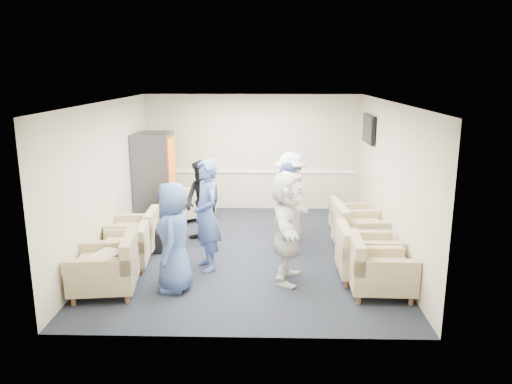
{
  "coord_description": "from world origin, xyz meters",
  "views": [
    {
      "loc": [
        0.38,
        -8.57,
        3.21
      ],
      "look_at": [
        0.15,
        0.2,
        1.08
      ],
      "focal_mm": 35.0,
      "sensor_mm": 36.0,
      "label": 1
    }
  ],
  "objects_px": {
    "person_front_right": "(288,227)",
    "person_back_left": "(203,203)",
    "armchair_left_mid": "(128,250)",
    "person_front_left": "(174,237)",
    "person_mid_left": "(207,215)",
    "vending_machine": "(155,177)",
    "armchair_left_far": "(136,234)",
    "person_back_right": "(290,196)",
    "armchair_right_far": "(349,220)",
    "armchair_corner": "(192,204)",
    "armchair_right_midfar": "(357,232)",
    "person_mid_right": "(286,208)",
    "armchair_right_near": "(377,270)",
    "armchair_right_midnear": "(363,257)",
    "armchair_left_near": "(108,269)"
  },
  "relations": [
    {
      "from": "person_mid_right",
      "to": "person_front_right",
      "type": "xyz_separation_m",
      "value": [
        -0.01,
        -1.31,
        0.06
      ]
    },
    {
      "from": "vending_machine",
      "to": "person_back_left",
      "type": "bearing_deg",
      "value": -49.91
    },
    {
      "from": "armchair_corner",
      "to": "vending_machine",
      "type": "relative_size",
      "value": 0.61
    },
    {
      "from": "armchair_left_near",
      "to": "person_mid_right",
      "type": "xyz_separation_m",
      "value": [
        2.67,
        1.81,
        0.46
      ]
    },
    {
      "from": "armchair_right_midnear",
      "to": "vending_machine",
      "type": "relative_size",
      "value": 0.47
    },
    {
      "from": "armchair_right_far",
      "to": "armchair_corner",
      "type": "bearing_deg",
      "value": 65.99
    },
    {
      "from": "armchair_left_far",
      "to": "armchair_right_far",
      "type": "relative_size",
      "value": 1.02
    },
    {
      "from": "armchair_right_midfar",
      "to": "person_back_left",
      "type": "xyz_separation_m",
      "value": [
        -2.86,
        0.38,
        0.43
      ]
    },
    {
      "from": "armchair_corner",
      "to": "vending_machine",
      "type": "height_order",
      "value": "vending_machine"
    },
    {
      "from": "armchair_left_mid",
      "to": "person_back_left",
      "type": "height_order",
      "value": "person_back_left"
    },
    {
      "from": "vending_machine",
      "to": "person_front_left",
      "type": "height_order",
      "value": "vending_machine"
    },
    {
      "from": "armchair_right_midnear",
      "to": "person_mid_left",
      "type": "xyz_separation_m",
      "value": [
        -2.51,
        0.33,
        0.56
      ]
    },
    {
      "from": "person_mid_right",
      "to": "person_front_right",
      "type": "height_order",
      "value": "person_front_right"
    },
    {
      "from": "armchair_corner",
      "to": "person_mid_left",
      "type": "height_order",
      "value": "person_mid_left"
    },
    {
      "from": "armchair_left_near",
      "to": "person_front_left",
      "type": "xyz_separation_m",
      "value": [
        0.96,
        0.15,
        0.46
      ]
    },
    {
      "from": "armchair_left_near",
      "to": "armchair_left_mid",
      "type": "distance_m",
      "value": 0.99
    },
    {
      "from": "armchair_right_midfar",
      "to": "armchair_corner",
      "type": "height_order",
      "value": "armchair_right_midfar"
    },
    {
      "from": "armchair_right_near",
      "to": "person_mid_right",
      "type": "xyz_separation_m",
      "value": [
        -1.29,
        1.72,
        0.47
      ]
    },
    {
      "from": "armchair_right_midfar",
      "to": "armchair_right_far",
      "type": "xyz_separation_m",
      "value": [
        0.01,
        0.98,
        -0.06
      ]
    },
    {
      "from": "armchair_right_near",
      "to": "person_front_right",
      "type": "height_order",
      "value": "person_front_right"
    },
    {
      "from": "person_front_left",
      "to": "person_mid_left",
      "type": "distance_m",
      "value": 0.92
    },
    {
      "from": "person_front_right",
      "to": "person_back_left",
      "type": "bearing_deg",
      "value": 51.15
    },
    {
      "from": "armchair_left_near",
      "to": "armchair_right_near",
      "type": "distance_m",
      "value": 3.96
    },
    {
      "from": "person_mid_left",
      "to": "person_back_right",
      "type": "bearing_deg",
      "value": 111.99
    },
    {
      "from": "armchair_left_mid",
      "to": "person_mid_right",
      "type": "relative_size",
      "value": 0.52
    },
    {
      "from": "person_back_left",
      "to": "person_mid_right",
      "type": "distance_m",
      "value": 1.62
    },
    {
      "from": "armchair_left_far",
      "to": "vending_machine",
      "type": "height_order",
      "value": "vending_machine"
    },
    {
      "from": "vending_machine",
      "to": "armchair_right_midnear",
      "type": "bearing_deg",
      "value": -37.64
    },
    {
      "from": "person_mid_left",
      "to": "armchair_left_mid",
      "type": "bearing_deg",
      "value": -116.18
    },
    {
      "from": "armchair_right_near",
      "to": "armchair_right_midfar",
      "type": "distance_m",
      "value": 1.77
    },
    {
      "from": "armchair_right_midfar",
      "to": "armchair_left_near",
      "type": "bearing_deg",
      "value": 110.48
    },
    {
      "from": "armchair_left_near",
      "to": "person_mid_left",
      "type": "relative_size",
      "value": 0.56
    },
    {
      "from": "armchair_left_near",
      "to": "vending_machine",
      "type": "bearing_deg",
      "value": 174.25
    },
    {
      "from": "armchair_corner",
      "to": "person_front_right",
      "type": "relative_size",
      "value": 0.67
    },
    {
      "from": "armchair_right_midnear",
      "to": "armchair_corner",
      "type": "height_order",
      "value": "armchair_right_midnear"
    },
    {
      "from": "armchair_left_mid",
      "to": "person_front_right",
      "type": "bearing_deg",
      "value": 73.86
    },
    {
      "from": "armchair_right_near",
      "to": "armchair_corner",
      "type": "height_order",
      "value": "armchair_right_near"
    },
    {
      "from": "person_mid_right",
      "to": "armchair_right_midnear",
      "type": "bearing_deg",
      "value": -126.32
    },
    {
      "from": "armchair_right_far",
      "to": "person_front_left",
      "type": "bearing_deg",
      "value": 124.46
    },
    {
      "from": "person_back_right",
      "to": "armchair_left_mid",
      "type": "bearing_deg",
      "value": 107.73
    },
    {
      "from": "armchair_right_far",
      "to": "vending_machine",
      "type": "distance_m",
      "value": 4.24
    },
    {
      "from": "armchair_right_far",
      "to": "person_back_right",
      "type": "bearing_deg",
      "value": 97.08
    },
    {
      "from": "armchair_left_far",
      "to": "person_back_right",
      "type": "xyz_separation_m",
      "value": [
        2.82,
        0.81,
        0.52
      ]
    },
    {
      "from": "armchair_left_near",
      "to": "person_front_right",
      "type": "relative_size",
      "value": 0.58
    },
    {
      "from": "person_back_right",
      "to": "armchair_left_near",
      "type": "bearing_deg",
      "value": 120.9
    },
    {
      "from": "armchair_right_midfar",
      "to": "person_back_left",
      "type": "relative_size",
      "value": 0.62
    },
    {
      "from": "armchair_right_near",
      "to": "person_mid_left",
      "type": "distance_m",
      "value": 2.81
    },
    {
      "from": "vending_machine",
      "to": "person_back_right",
      "type": "height_order",
      "value": "vending_machine"
    },
    {
      "from": "armchair_left_far",
      "to": "armchair_left_mid",
      "type": "bearing_deg",
      "value": 0.96
    },
    {
      "from": "person_front_left",
      "to": "person_back_left",
      "type": "distance_m",
      "value": 2.1
    }
  ]
}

